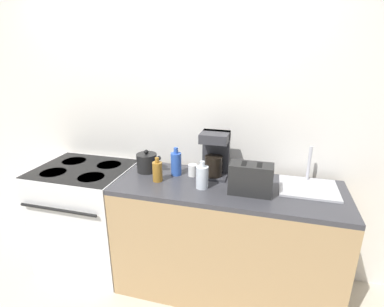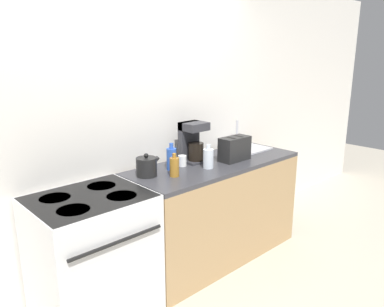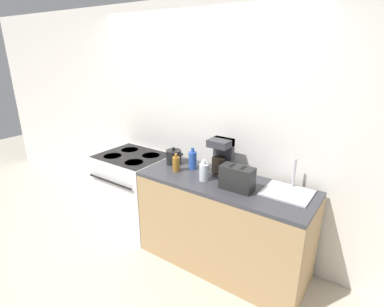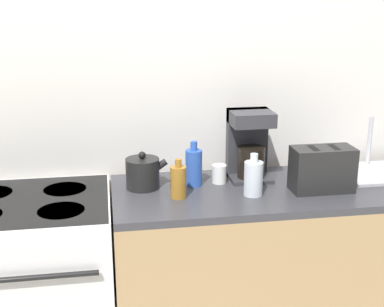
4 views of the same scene
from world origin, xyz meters
name	(u,v)px [view 1 (image 1 of 4)]	position (x,y,z in m)	size (l,w,h in m)	color
ground_plane	(142,299)	(0.00, 0.00, 0.00)	(12.00, 12.00, 0.00)	beige
wall_back	(168,120)	(0.00, 0.71, 1.30)	(8.00, 0.05, 2.60)	silver
stove	(88,215)	(-0.65, 0.33, 0.48)	(0.78, 0.69, 0.93)	silver
counter_block	(226,239)	(0.60, 0.32, 0.46)	(1.69, 0.64, 0.93)	tan
kettle	(147,162)	(-0.09, 0.42, 1.01)	(0.21, 0.17, 0.19)	black
toaster	(251,179)	(0.77, 0.24, 1.04)	(0.30, 0.15, 0.22)	black
coffee_maker	(215,154)	(0.46, 0.48, 1.11)	(0.21, 0.20, 0.36)	#333338
sink_tray	(308,186)	(1.17, 0.43, 0.95)	(0.40, 0.35, 0.28)	#B7B7BC
bottle_blue	(176,163)	(0.17, 0.41, 1.02)	(0.08, 0.08, 0.23)	#2D56B7
bottle_amber	(157,171)	(0.07, 0.26, 1.01)	(0.08, 0.08, 0.19)	#9E6B23
bottle_clear	(202,177)	(0.42, 0.23, 1.01)	(0.09, 0.09, 0.20)	silver
cup_white	(193,170)	(0.30, 0.43, 0.98)	(0.07, 0.07, 0.09)	white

